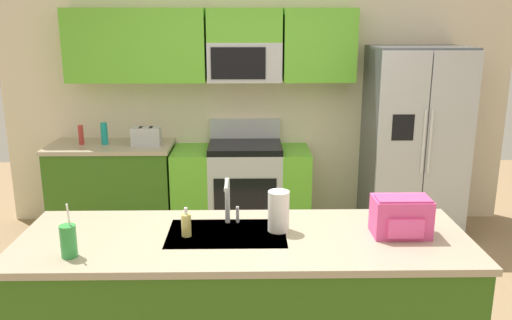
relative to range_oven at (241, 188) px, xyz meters
The scene contains 13 objects.
kitchen_wall_unit 1.07m from the range_oven, 85.67° to the left, with size 5.20×0.43×2.60m.
back_counter 1.29m from the range_oven, behind, with size 1.21×0.63×0.90m.
range_oven is the anchor object (origin of this frame).
refrigerator 1.76m from the range_oven, ahead, with size 0.90×0.76×1.85m.
island_counter 2.34m from the range_oven, 89.06° to the right, with size 2.56×0.87×0.90m.
toaster 1.08m from the range_oven, behind, with size 0.28×0.16×0.18m.
pepper_mill 1.67m from the range_oven, behind, with size 0.05×0.05×0.19m, color #B2332D.
bottle_teal 1.46m from the range_oven, behind, with size 0.07×0.07×0.22m, color teal.
sink_faucet 2.23m from the range_oven, 91.48° to the right, with size 0.09×0.21×0.28m.
drink_cup_green 2.78m from the range_oven, 108.52° to the right, with size 0.08×0.08×0.29m.
soap_dispenser 2.40m from the range_oven, 97.09° to the right, with size 0.06×0.06×0.17m.
paper_towel_roll 2.34m from the range_oven, 83.94° to the right, with size 0.12×0.12×0.24m, color white.
backpack 2.57m from the range_oven, 68.22° to the right, with size 0.32×0.22×0.23m.
Camera 1 is at (-0.11, -3.35, 2.09)m, focal length 37.42 mm.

